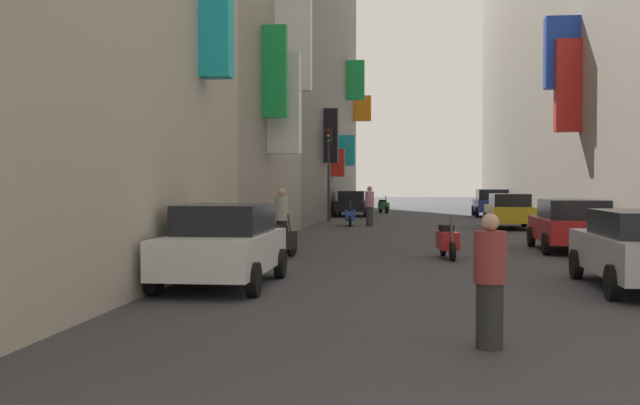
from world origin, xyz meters
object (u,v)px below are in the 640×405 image
parked_car_yellow (509,210)px  pedestrian_near_left (282,220)px  parked_car_blue (492,203)px  scooter_blue (350,216)px  scooter_black (281,241)px  scooter_red (447,240)px  parked_car_red (572,224)px  scooter_green (384,206)px  pedestrian_near_right (490,282)px  traffic_light_near_corner (329,159)px  parked_car_black (352,203)px  pedestrian_crossing (370,206)px  parked_car_white (223,244)px

parked_car_yellow → pedestrian_near_left: (-7.75, -11.96, 0.13)m
parked_car_blue → pedestrian_near_left: bearing=-109.4°
scooter_blue → scooter_black: same height
scooter_red → pedestrian_near_left: pedestrian_near_left is taller
parked_car_red → scooter_green: parked_car_red is taller
pedestrian_near_right → scooter_red: bearing=90.1°
pedestrian_near_left → scooter_blue: bearing=86.1°
scooter_blue → traffic_light_near_corner: bearing=111.1°
pedestrian_near_right → scooter_green: bearing=94.0°
parked_car_black → scooter_green: parked_car_black is taller
parked_car_blue → parked_car_black: bearing=-179.7°
scooter_black → parked_car_yellow: bearing=62.3°
scooter_black → traffic_light_near_corner: size_ratio=0.39×
parked_car_red → pedestrian_crossing: pedestrian_crossing is taller
parked_car_yellow → parked_car_white: parked_car_white is taller
parked_car_yellow → pedestrian_near_right: size_ratio=2.70×
parked_car_yellow → scooter_green: (-5.91, 15.34, -0.31)m
pedestrian_crossing → pedestrian_near_right: 25.18m
parked_car_yellow → parked_car_black: size_ratio=1.04×
parked_car_yellow → parked_car_white: (-7.62, -19.23, 0.03)m
parked_car_black → pedestrian_near_right: 35.59m
scooter_red → traffic_light_near_corner: bearing=105.7°
parked_car_white → scooter_red: size_ratio=2.14×
parked_car_blue → pedestrian_near_right: size_ratio=2.51×
scooter_red → pedestrian_near_left: bearing=162.4°
scooter_red → scooter_blue: same height
parked_car_black → parked_car_red: bearing=-70.0°
scooter_green → pedestrian_near_left: (-1.85, -27.29, 0.44)m
scooter_blue → parked_car_yellow: bearing=-8.6°
parked_car_black → scooter_black: parked_car_black is taller
scooter_black → traffic_light_near_corner: bearing=92.5°
parked_car_black → parked_car_blue: bearing=0.3°
scooter_red → traffic_light_near_corner: (-5.05, 17.99, 2.67)m
parked_car_blue → scooter_blue: bearing=-125.7°
pedestrian_near_left → scooter_green: bearing=86.1°
parked_car_black → traffic_light_near_corner: size_ratio=0.90×
scooter_green → scooter_black: same height
parked_car_white → scooter_red: 7.34m
parked_car_black → scooter_blue: parked_car_black is taller
parked_car_red → scooter_black: parked_car_red is taller
parked_car_blue → scooter_red: 24.77m
scooter_red → scooter_blue: size_ratio=1.04×
parked_car_red → traffic_light_near_corner: bearing=119.2°
parked_car_yellow → scooter_black: parked_car_yellow is taller
parked_car_yellow → pedestrian_near_left: 14.25m
parked_car_red → pedestrian_near_right: 13.85m
parked_car_red → scooter_blue: (-7.29, 11.92, -0.31)m
parked_car_red → pedestrian_near_right: size_ratio=2.53×
parked_car_black → pedestrian_near_right: size_ratio=2.61×
parked_car_blue → parked_car_white: bearing=-104.8°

